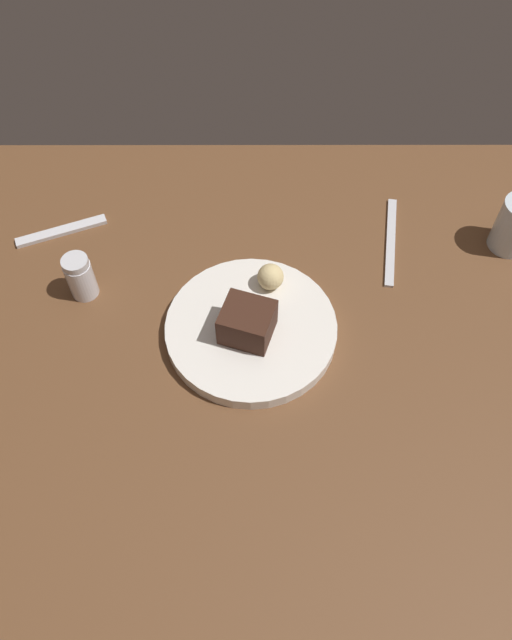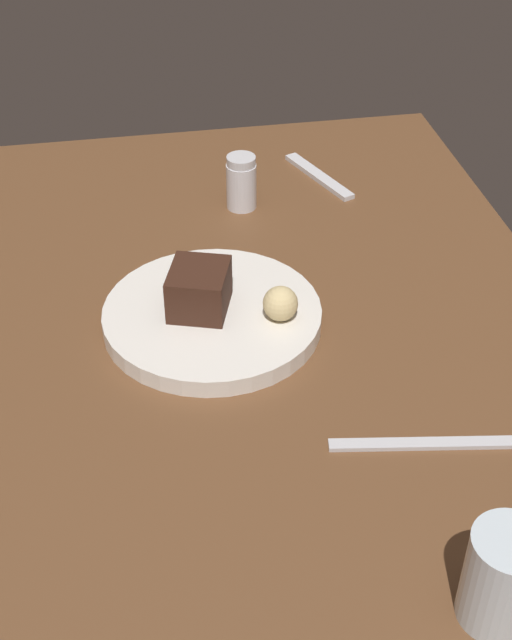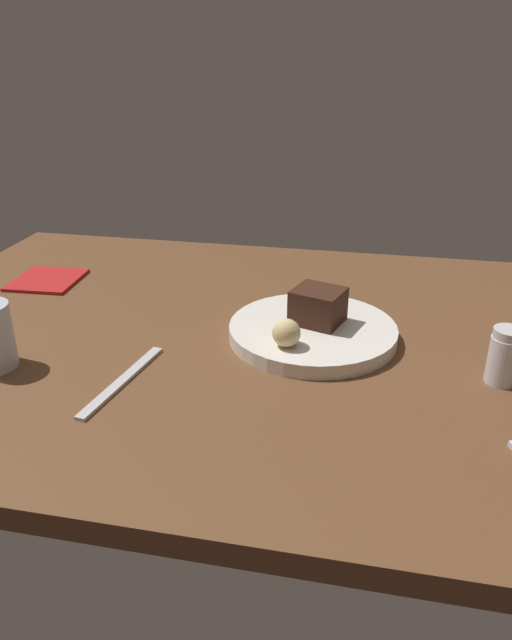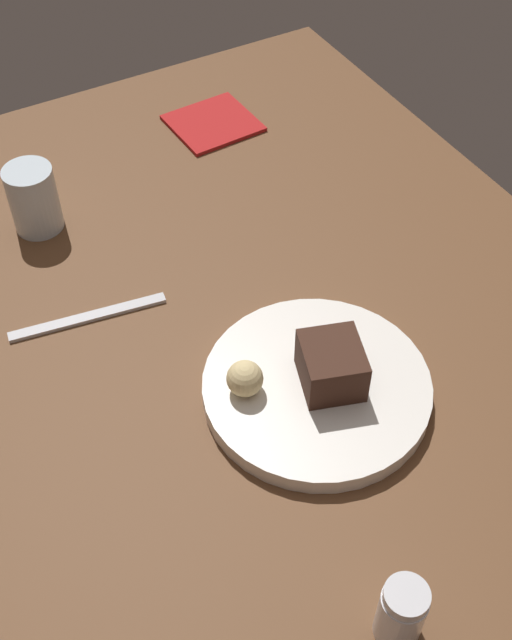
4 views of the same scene
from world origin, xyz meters
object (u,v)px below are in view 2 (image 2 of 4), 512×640
object	(u,v)px
chocolate_cake_slice	(199,289)
bread_roll	(280,303)
dessert_spoon	(319,176)
dessert_plate	(214,317)
water_glass	(503,578)
butter_knife	(425,444)
salt_shaker	(241,182)

from	to	relation	value
chocolate_cake_slice	bread_roll	size ratio (longest dim) A/B	1.78
chocolate_cake_slice	bread_roll	xyz separation A→B (cm)	(-3.40, -8.67, -0.63)
dessert_spoon	chocolate_cake_slice	bearing A→B (deg)	123.55
dessert_plate	water_glass	xyz separation A→B (cm)	(-41.83, -17.12, 3.49)
dessert_plate	butter_knife	xyz separation A→B (cm)	(-22.86, -17.66, -0.83)
bread_roll	dessert_spoon	world-z (taller)	bread_roll
bread_roll	water_glass	size ratio (longest dim) A/B	0.44
chocolate_cake_slice	bread_roll	distance (cm)	9.33
salt_shaker	water_glass	world-z (taller)	water_glass
water_glass	butter_knife	size ratio (longest dim) A/B	0.48
salt_shaker	butter_knife	world-z (taller)	salt_shaker
dessert_plate	bread_roll	distance (cm)	8.29
dessert_spoon	butter_knife	world-z (taller)	dessert_spoon
chocolate_cake_slice	water_glass	world-z (taller)	water_glass
dessert_plate	salt_shaker	distance (cm)	26.85
bread_roll	water_glass	xyz separation A→B (cm)	(-38.94, -9.98, 0.43)
water_glass	dessert_spoon	size ratio (longest dim) A/B	0.61
dessert_plate	chocolate_cake_slice	distance (cm)	4.03
chocolate_cake_slice	dessert_spoon	bearing A→B (deg)	-34.58
chocolate_cake_slice	bread_roll	world-z (taller)	chocolate_cake_slice
salt_shaker	water_glass	bearing A→B (deg)	-171.85
chocolate_cake_slice	dessert_spoon	size ratio (longest dim) A/B	0.47
water_glass	butter_knife	xyz separation A→B (cm)	(18.97, -0.54, -4.32)
chocolate_cake_slice	salt_shaker	xyz separation A→B (cm)	(25.15, -8.98, -1.01)
salt_shaker	bread_roll	bearing A→B (deg)	179.37
chocolate_cake_slice	dessert_spoon	world-z (taller)	chocolate_cake_slice
butter_knife	dessert_spoon	bearing A→B (deg)	-83.51
dessert_plate	chocolate_cake_slice	world-z (taller)	chocolate_cake_slice
dessert_spoon	butter_knife	distance (cm)	54.46
chocolate_cake_slice	salt_shaker	bearing A→B (deg)	-19.65
chocolate_cake_slice	butter_knife	xyz separation A→B (cm)	(-23.37, -19.19, -4.52)
bread_roll	butter_knife	bearing A→B (deg)	-152.22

